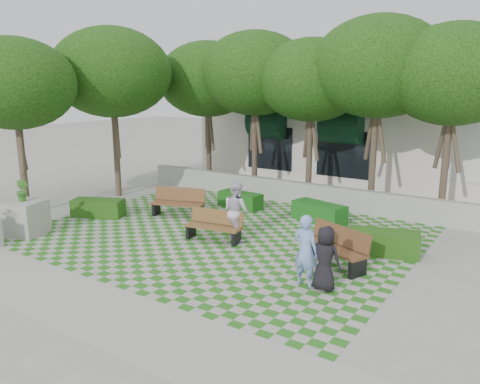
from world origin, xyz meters
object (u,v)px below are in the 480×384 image
Objects in this scene: person_blue at (306,251)px; person_white at (236,211)px; hedge_east at (383,243)px; person_dark at (325,258)px; hedge_midright at (319,213)px; planter_back at (25,216)px; hedge_midleft at (240,200)px; hedge_west at (98,208)px; bench_mid at (214,226)px; bench_west at (178,203)px; bench_east at (335,247)px.

person_white is at bearing -23.71° from person_blue.
person_blue is 0.96× the size of person_white.
person_white is (-4.26, -1.27, 0.59)m from hedge_east.
person_blue is 1.14× the size of person_dark.
planter_back reaches higher than hedge_midright.
hedge_midleft is 0.96× the size of hedge_west.
hedge_west is (-5.24, -0.22, -0.13)m from bench_mid.
hedge_west is at bearing -132.60° from hedge_midleft.
bench_west is 7.79m from person_dark.
planter_back is 9.49m from person_blue.
person_dark is (9.86, 1.50, 0.17)m from planter_back.
person_white is at bearing -162.66° from bench_east.
person_blue is at bearing -44.05° from hedge_midleft.
hedge_midleft is (-3.43, 0.06, -0.03)m from hedge_midright.
hedge_midleft is 1.00× the size of person_blue.
bench_mid is at bearing 2.46° from hedge_west.
bench_west is 1.16× the size of person_blue.
planter_back reaches higher than person_blue.
bench_east is 1.03× the size of bench_west.
planter_back is (-5.47, -2.96, 0.16)m from bench_mid.
planter_back reaches higher than person_dark.
hedge_midright reaches higher than hedge_west.
person_dark is at bearing -41.37° from hedge_midleft.
bench_mid is 0.96× the size of hedge_east.
bench_mid is at bearing -46.34° from bench_west.
bench_mid is 5.10m from hedge_east.
bench_east is 1.09× the size of hedge_midright.
person_dark reaches higher than bench_mid.
hedge_west is (-9.21, -0.36, -0.19)m from bench_east.
bench_east is at bearing -167.26° from person_white.
hedge_east is 1.06× the size of person_white.
bench_mid is 1.06× the size of person_blue.
person_dark is (2.52, -5.18, 0.44)m from hedge_midright.
planter_back is at bearing -120.13° from hedge_midleft.
planter_back is at bearing -160.42° from bench_mid.
hedge_west is at bearing -155.12° from bench_east.
person_blue reaches higher than hedge_midright.
hedge_east is 3.54m from hedge_midright.
hedge_midright is 5.77m from person_dark.
hedge_east is 1.10× the size of hedge_midleft.
hedge_midleft is 1.14× the size of person_dark.
person_dark is (9.62, -1.24, 0.46)m from hedge_west.
hedge_midleft is (-5.53, 3.64, -0.20)m from bench_east.
bench_west is 1.11× the size of person_white.
person_dark is (5.95, -5.24, 0.47)m from hedge_midleft.
bench_east is 6.63m from hedge_midleft.
bench_east is 1.80m from hedge_east.
person_blue reaches higher than bench_west.
planter_back is (-10.26, -4.69, 0.27)m from hedge_east.
person_blue is (5.46, -5.28, 0.58)m from hedge_midleft.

